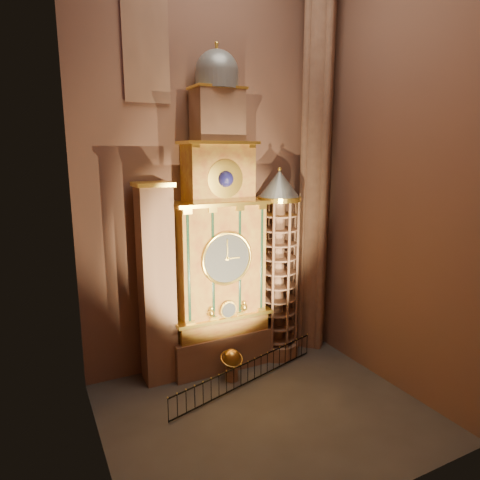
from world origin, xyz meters
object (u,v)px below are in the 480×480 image
astronomical_clock (219,247)px  celestial_globe (232,362)px  iron_railing (248,373)px  portrait_tower (157,284)px  stair_turret (278,267)px

astronomical_clock → celestial_globe: astronomical_clock is taller
astronomical_clock → iron_railing: astronomical_clock is taller
astronomical_clock → portrait_tower: 3.73m
portrait_tower → iron_railing: (3.81, -2.54, -4.52)m
celestial_globe → iron_railing: bearing=-53.1°
astronomical_clock → portrait_tower: size_ratio=1.64×
celestial_globe → iron_railing: size_ratio=0.18×
portrait_tower → astronomical_clock: bearing=-0.3°
portrait_tower → celestial_globe: portrait_tower is taller
stair_turret → celestial_globe: bearing=-157.3°
astronomical_clock → stair_turret: size_ratio=1.55×
astronomical_clock → stair_turret: bearing=-4.3°
astronomical_clock → iron_railing: size_ratio=1.81×
portrait_tower → iron_railing: 6.43m
portrait_tower → stair_turret: size_ratio=0.94×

